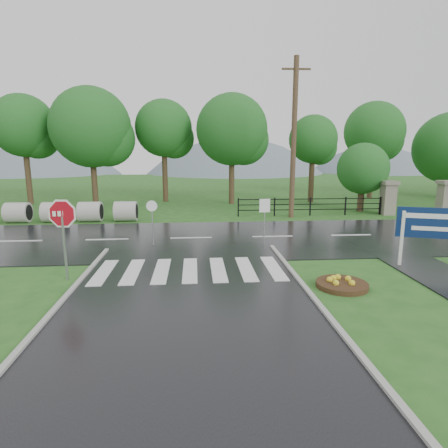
{
  "coord_description": "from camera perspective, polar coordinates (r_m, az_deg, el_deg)",
  "views": [
    {
      "loc": [
        0.2,
        -7.73,
        4.22
      ],
      "look_at": [
        1.29,
        6.0,
        1.5
      ],
      "focal_mm": 30.0,
      "sensor_mm": 36.0,
      "label": 1
    }
  ],
  "objects": [
    {
      "name": "ground",
      "position": [
        8.81,
        -5.54,
        -17.51
      ],
      "size": [
        120.0,
        120.0,
        0.0
      ],
      "primitive_type": "plane",
      "color": "#275C1E",
      "rests_on": "ground"
    },
    {
      "name": "utility_pole_east",
      "position": [
        24.04,
        10.59,
        12.72
      ],
      "size": [
        1.73,
        0.32,
        9.74
      ],
      "color": "#473523",
      "rests_on": "ground"
    },
    {
      "name": "reg_sign_small",
      "position": [
        16.36,
        6.19,
        1.64
      ],
      "size": [
        0.48,
        0.09,
        2.16
      ],
      "color": "#939399",
      "rests_on": "ground"
    },
    {
      "name": "pillar_east",
      "position": [
        29.23,
        30.66,
        3.63
      ],
      "size": [
        1.0,
        1.0,
        2.24
      ],
      "color": "gray",
      "rests_on": "ground"
    },
    {
      "name": "pillar_west",
      "position": [
        27.13,
        23.72,
        3.79
      ],
      "size": [
        1.0,
        1.0,
        2.24
      ],
      "color": "gray",
      "rests_on": "ground"
    },
    {
      "name": "walkway",
      "position": [
        14.97,
        29.61,
        -6.7
      ],
      "size": [
        2.2,
        11.0,
        0.04
      ],
      "primitive_type": "cube",
      "color": "black",
      "rests_on": "ground"
    },
    {
      "name": "entrance_tree_left",
      "position": [
        27.81,
        20.4,
        7.9
      ],
      "size": [
        3.5,
        3.5,
        4.74
      ],
      "color": "#3D2B1C",
      "rests_on": "ground"
    },
    {
      "name": "culvert_pipes",
      "position": [
        25.28,
        -28.92,
        1.54
      ],
      "size": [
        13.9,
        1.2,
        1.2
      ],
      "color": "#9E9B93",
      "rests_on": "ground"
    },
    {
      "name": "flower_bed",
      "position": [
        12.41,
        17.53,
        -8.66
      ],
      "size": [
        1.6,
        1.6,
        0.32
      ],
      "color": "#332111",
      "rests_on": "ground"
    },
    {
      "name": "main_road",
      "position": [
        18.22,
        -5.03,
        -2.26
      ],
      "size": [
        90.0,
        8.0,
        0.04
      ],
      "primitive_type": "cube",
      "color": "black",
      "rests_on": "ground"
    },
    {
      "name": "crosswalk",
      "position": [
        13.39,
        -5.2,
        -6.97
      ],
      "size": [
        6.5,
        2.8,
        0.02
      ],
      "color": "silver",
      "rests_on": "ground"
    },
    {
      "name": "estate_billboard",
      "position": [
        15.68,
        29.2,
        -0.27
      ],
      "size": [
        2.41,
        0.88,
        2.17
      ],
      "color": "silver",
      "rests_on": "ground"
    },
    {
      "name": "fence_west",
      "position": [
        25.14,
        13.02,
        2.89
      ],
      "size": [
        9.58,
        0.08,
        1.2
      ],
      "color": "black",
      "rests_on": "ground"
    },
    {
      "name": "treeline",
      "position": [
        32.02,
        -3.05,
        3.58
      ],
      "size": [
        83.2,
        5.2,
        10.0
      ],
      "color": "#1B5920",
      "rests_on": "ground"
    },
    {
      "name": "hills",
      "position": [
        75.44,
        -1.86,
        -4.02
      ],
      "size": [
        102.0,
        48.0,
        48.0
      ],
      "color": "slate",
      "rests_on": "ground"
    },
    {
      "name": "stop_sign",
      "position": [
        13.09,
        -23.38,
        0.4
      ],
      "size": [
        1.26,
        0.22,
        2.86
      ],
      "color": "#939399",
      "rests_on": "ground"
    },
    {
      "name": "reg_sign_round",
      "position": [
        16.82,
        -10.89,
        1.04
      ],
      "size": [
        0.48,
        0.06,
        2.06
      ],
      "color": "#939399",
      "rests_on": "ground"
    }
  ]
}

